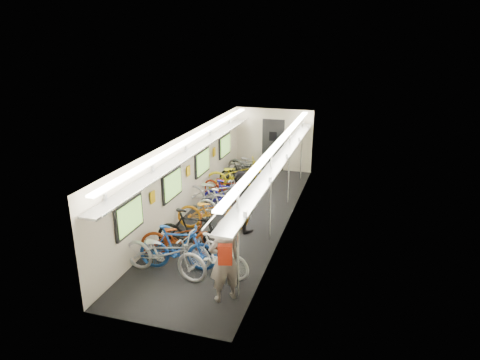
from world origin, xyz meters
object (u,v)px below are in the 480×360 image
Objects in this scene: passenger_near at (224,260)px; backpack at (225,254)px; bicycle_1 at (178,248)px; bicycle_0 at (165,253)px; passenger_mid at (240,201)px.

passenger_near is 4.68× the size of backpack.
passenger_near reaches higher than bicycle_1.
bicycle_0 is 1.66m from passenger_near.
backpack is at bearing 124.19° from passenger_mid.
passenger_near is 0.62m from backpack.
backpack reaches higher than bicycle_0.
bicycle_1 is at bearing 94.66° from passenger_mid.
bicycle_0 is at bearing 135.92° from backpack.
bicycle_1 is 2.54m from passenger_mid.
bicycle_1 is 2.12m from backpack.
passenger_near is at bearing 122.94° from passenger_mid.
passenger_mid is 4.45× the size of backpack.
backpack is (1.72, -0.94, 0.73)m from bicycle_0.
backpack reaches higher than bicycle_1.
passenger_mid is at bearing -26.70° from bicycle_1.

